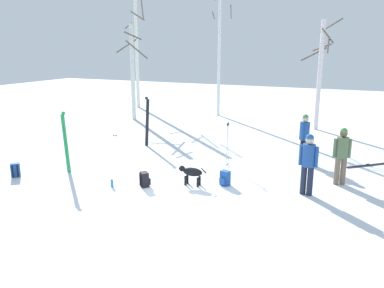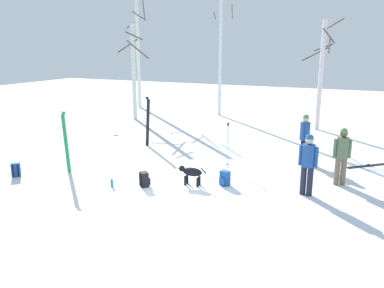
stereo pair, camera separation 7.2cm
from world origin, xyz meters
name	(u,v)px [view 1 (the left image)]	position (x,y,z in m)	size (l,w,h in m)	color
ground_plane	(166,192)	(0.00, 0.00, 0.00)	(60.00, 60.00, 0.00)	white
person_0	(342,152)	(4.40, 2.65, 0.98)	(0.49, 0.34, 1.72)	#72604C
person_1	(304,135)	(3.05, 4.54, 0.98)	(0.34, 0.51, 1.72)	black
person_2	(308,161)	(3.63, 1.40, 0.98)	(0.52, 0.34, 1.72)	#1E2338
dog	(191,172)	(0.43, 0.78, 0.39)	(0.90, 0.24, 0.57)	black
ski_pair_planted_0	(147,122)	(-3.13, 4.28, 1.01)	(0.24, 0.06, 2.02)	black
ski_pair_planted_1	(66,143)	(-3.72, 0.21, 1.00)	(0.21, 0.06, 2.01)	green
ski_pair_lying_0	(115,136)	(-5.38, 5.15, 0.01)	(1.03, 1.62, 0.05)	white
ski_pair_lying_1	(368,165)	(5.17, 5.03, 0.01)	(1.42, 1.30, 0.05)	black
ski_poles_0	(228,143)	(0.79, 2.95, 0.81)	(0.07, 0.23, 1.52)	#B2B2BC
backpack_0	(225,178)	(1.34, 1.18, 0.21)	(0.31, 0.33, 0.44)	#1E4C99
backpack_1	(15,170)	(-4.92, -0.79, 0.21)	(0.34, 0.35, 0.44)	#1E4C99
backpack_2	(145,180)	(-0.76, 0.11, 0.21)	(0.34, 0.35, 0.44)	black
water_bottle_0	(336,166)	(4.21, 4.05, 0.13)	(0.07, 0.07, 0.27)	#1E72BF
water_bottle_1	(112,183)	(-1.60, -0.33, 0.11)	(0.08, 0.08, 0.24)	#1E72BF
birch_tree_0	(137,43)	(-8.99, 13.02, 4.14)	(1.41, 1.46, 7.98)	silver
birch_tree_1	(133,70)	(-6.86, 9.12, 2.70)	(1.75, 1.74, 5.14)	silver
birch_tree_2	(220,42)	(-3.04, 12.30, 4.22)	(1.63, 1.76, 7.99)	silver
birch_tree_3	(320,72)	(2.74, 10.54, 2.77)	(1.78, 1.49, 5.24)	silver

